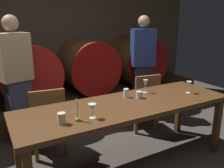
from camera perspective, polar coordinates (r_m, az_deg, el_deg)
name	(u,v)px	position (r m, az deg, el deg)	size (l,w,h in m)	color
back_wall	(48,34)	(4.47, -15.26, 11.67)	(6.14, 0.24, 2.78)	brown
barrel_shelf	(62,105)	(4.19, -12.19, -5.02)	(5.52, 0.90, 0.41)	#4C2D16
wine_barrel_center_left	(27,72)	(3.90, -19.93, 2.79)	(0.91, 0.91, 0.91)	#513319
wine_barrel_center_right	(87,66)	(4.18, -6.15, 4.46)	(0.91, 0.91, 0.91)	brown
wine_barrel_far_right	(135,61)	(4.67, 5.55, 5.67)	(0.91, 0.91, 0.91)	brown
dining_table	(127,110)	(2.60, 3.76, -6.25)	(2.43, 0.77, 0.76)	#4C2D16
chair_left	(48,119)	(2.97, -15.38, -8.14)	(0.45, 0.45, 0.88)	brown
chair_right	(144,99)	(3.56, 7.73, -3.70)	(0.45, 0.45, 0.88)	brown
guest_left	(17,81)	(3.29, -22.21, 0.67)	(0.43, 0.33, 1.71)	#33384C
guest_right	(142,66)	(4.04, 7.41, 4.37)	(0.43, 0.34, 1.71)	black
candle_center	(77,114)	(2.15, -8.44, -7.35)	(0.05, 0.05, 0.22)	olive
wine_glass_left	(92,108)	(2.17, -4.83, -5.82)	(0.08, 0.08, 0.14)	silver
wine_glass_center	(145,84)	(2.93, 8.16, 0.10)	(0.06, 0.06, 0.17)	silver
wine_glass_right	(189,85)	(3.04, 18.24, -0.13)	(0.07, 0.07, 0.15)	white
cup_left	(62,118)	(2.12, -12.18, -8.21)	(0.07, 0.07, 0.10)	beige
cup_center	(126,93)	(2.75, 3.44, -2.22)	(0.06, 0.06, 0.10)	white
cup_right	(139,95)	(2.74, 6.63, -2.63)	(0.07, 0.07, 0.08)	silver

